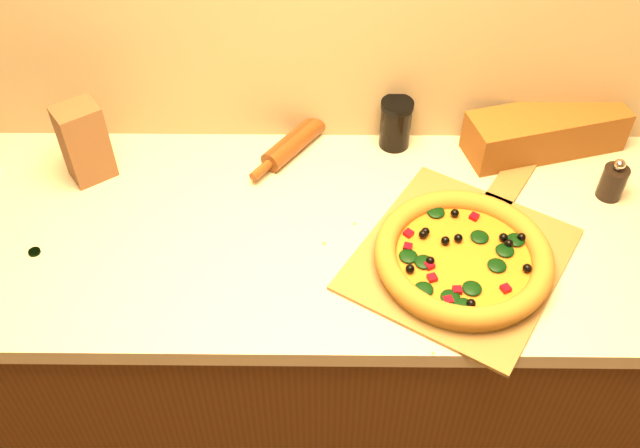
% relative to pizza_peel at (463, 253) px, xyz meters
% --- Properties ---
extents(cabinet, '(2.80, 0.65, 0.86)m').
position_rel_pizza_peel_xyz_m(cabinet, '(-0.29, 0.08, -0.47)').
color(cabinet, '#4C2B10').
rests_on(cabinet, ground).
extents(countertop, '(2.84, 0.68, 0.04)m').
position_rel_pizza_peel_xyz_m(countertop, '(-0.29, 0.08, -0.02)').
color(countertop, beige).
rests_on(countertop, cabinet).
extents(pizza_peel, '(0.57, 0.63, 0.01)m').
position_rel_pizza_peel_xyz_m(pizza_peel, '(0.00, 0.00, 0.00)').
color(pizza_peel, brown).
rests_on(pizza_peel, countertop).
extents(pizza, '(0.37, 0.37, 0.05)m').
position_rel_pizza_peel_xyz_m(pizza, '(-0.01, -0.04, 0.03)').
color(pizza, '#BE8B2F').
rests_on(pizza, pizza_peel).
extents(bottle_cap, '(0.03, 0.03, 0.01)m').
position_rel_pizza_peel_xyz_m(bottle_cap, '(-0.93, -0.00, -0.00)').
color(bottle_cap, black).
rests_on(bottle_cap, countertop).
extents(pepper_grinder, '(0.06, 0.06, 0.11)m').
position_rel_pizza_peel_xyz_m(pepper_grinder, '(0.36, 0.19, 0.04)').
color(pepper_grinder, black).
rests_on(pepper_grinder, countertop).
extents(rolling_pin, '(0.24, 0.33, 0.05)m').
position_rel_pizza_peel_xyz_m(rolling_pin, '(-0.36, 0.37, 0.02)').
color(rolling_pin, '#5E2410').
rests_on(rolling_pin, countertop).
extents(bread_bag, '(0.41, 0.23, 0.11)m').
position_rel_pizza_peel_xyz_m(bread_bag, '(0.24, 0.36, 0.05)').
color(bread_bag, brown).
rests_on(bread_bag, countertop).
extents(paper_bag, '(0.12, 0.12, 0.20)m').
position_rel_pizza_peel_xyz_m(paper_bag, '(-0.86, 0.25, 0.09)').
color(paper_bag, brown).
rests_on(paper_bag, countertop).
extents(dark_jar, '(0.08, 0.08, 0.13)m').
position_rel_pizza_peel_xyz_m(dark_jar, '(-0.13, 0.37, 0.06)').
color(dark_jar, black).
rests_on(dark_jar, countertop).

